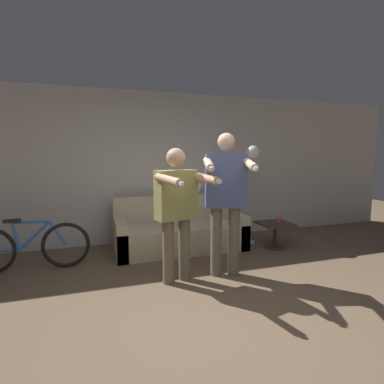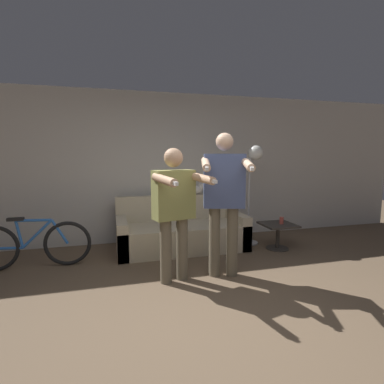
{
  "view_description": "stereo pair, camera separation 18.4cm",
  "coord_description": "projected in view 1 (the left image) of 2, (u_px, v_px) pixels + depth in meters",
  "views": [
    {
      "loc": [
        -1.02,
        -2.37,
        1.54
      ],
      "look_at": [
        0.26,
        1.6,
        1.01
      ],
      "focal_mm": 28.0,
      "sensor_mm": 36.0,
      "label": 1
    },
    {
      "loc": [
        -0.85,
        -2.42,
        1.54
      ],
      "look_at": [
        0.26,
        1.6,
        1.01
      ],
      "focal_mm": 28.0,
      "sensor_mm": 36.0,
      "label": 2
    }
  ],
  "objects": [
    {
      "name": "couch",
      "position": [
        180.0,
        232.0,
        4.88
      ],
      "size": [
        2.06,
        0.88,
        0.84
      ],
      "color": "beige",
      "rests_on": "ground_plane"
    },
    {
      "name": "cup",
      "position": [
        279.0,
        220.0,
        4.9
      ],
      "size": [
        0.07,
        0.07,
        0.11
      ],
      "color": "#B7473D",
      "rests_on": "side_table"
    },
    {
      "name": "wall_back",
      "position": [
        156.0,
        168.0,
        5.27
      ],
      "size": [
        10.0,
        0.05,
        2.6
      ],
      "color": "beige",
      "rests_on": "ground_plane"
    },
    {
      "name": "cat",
      "position": [
        191.0,
        189.0,
        5.2
      ],
      "size": [
        0.52,
        0.13,
        0.19
      ],
      "color": "silver",
      "rests_on": "couch"
    },
    {
      "name": "bicycle",
      "position": [
        29.0,
        247.0,
        3.93
      ],
      "size": [
        1.53,
        0.07,
        0.71
      ],
      "color": "black",
      "rests_on": "ground_plane"
    },
    {
      "name": "person_left",
      "position": [
        177.0,
        205.0,
        3.53
      ],
      "size": [
        0.65,
        0.77,
        1.61
      ],
      "rotation": [
        0.0,
        0.0,
        0.24
      ],
      "color": "#6B604C",
      "rests_on": "ground_plane"
    },
    {
      "name": "ground_plane",
      "position": [
        219.0,
        323.0,
        2.74
      ],
      "size": [
        16.0,
        16.0,
        0.0
      ],
      "primitive_type": "plane",
      "color": "brown"
    },
    {
      "name": "floor_lamp",
      "position": [
        247.0,
        166.0,
        5.09
      ],
      "size": [
        0.43,
        0.34,
        1.69
      ],
      "color": "#B2B2B7",
      "rests_on": "ground_plane"
    },
    {
      "name": "side_table",
      "position": [
        275.0,
        230.0,
        4.93
      ],
      "size": [
        0.52,
        0.52,
        0.42
      ],
      "color": "#38332D",
      "rests_on": "ground_plane"
    },
    {
      "name": "person_right",
      "position": [
        226.0,
        194.0,
        3.7
      ],
      "size": [
        0.68,
        0.78,
        1.8
      ],
      "rotation": [
        0.0,
        0.0,
        -0.27
      ],
      "color": "#6B604C",
      "rests_on": "ground_plane"
    }
  ]
}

